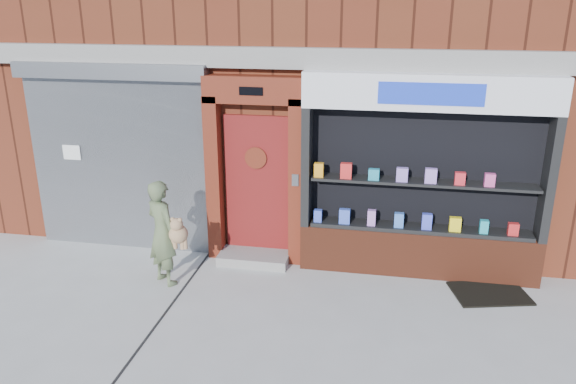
# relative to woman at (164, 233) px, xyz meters

# --- Properties ---
(ground) EXTENTS (80.00, 80.00, 0.00)m
(ground) POSITION_rel_woman_xyz_m (1.86, -0.83, -0.79)
(ground) COLOR #9E9E99
(ground) RESTS_ON ground
(shutter_bay) EXTENTS (3.10, 0.30, 3.04)m
(shutter_bay) POSITION_rel_woman_xyz_m (-1.15, 1.10, 0.93)
(shutter_bay) COLOR gray
(shutter_bay) RESTS_ON ground
(red_door_bay) EXTENTS (1.52, 0.58, 2.90)m
(red_door_bay) POSITION_rel_woman_xyz_m (1.11, 1.03, 0.67)
(red_door_bay) COLOR #611E10
(red_door_bay) RESTS_ON ground
(pharmacy_bay) EXTENTS (3.50, 0.41, 3.00)m
(pharmacy_bay) POSITION_rel_woman_xyz_m (3.60, 0.99, 0.59)
(pharmacy_bay) COLOR maroon
(pharmacy_bay) RESTS_ON ground
(woman) EXTENTS (0.75, 0.63, 1.57)m
(woman) POSITION_rel_woman_xyz_m (0.00, 0.00, 0.00)
(woman) COLOR #566542
(woman) RESTS_ON ground
(doormat) EXTENTS (1.17, 0.94, 0.03)m
(doormat) POSITION_rel_woman_xyz_m (4.62, 0.49, -0.77)
(doormat) COLOR black
(doormat) RESTS_ON ground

